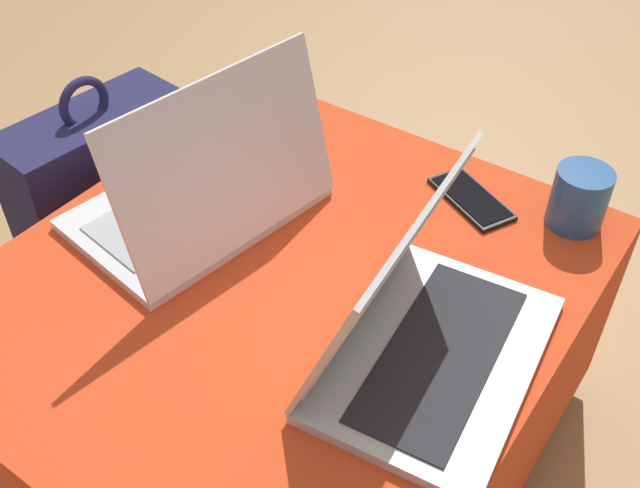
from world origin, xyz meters
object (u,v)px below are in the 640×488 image
cell_phone (471,198)px  coffee_mug (580,197)px  laptop_near (420,327)px  laptop_far (205,193)px  backpack (109,216)px

cell_phone → coffee_mug: 0.16m
laptop_near → laptop_far: bearing=76.8°
laptop_far → cell_phone: laptop_far is taller
laptop_far → backpack: size_ratio=0.75×
laptop_far → cell_phone: size_ratio=2.42×
laptop_near → backpack: laptop_near is taller
laptop_far → cell_phone: 0.42m
laptop_near → backpack: bearing=75.4°
laptop_far → coffee_mug: size_ratio=3.20×
backpack → laptop_near: bearing=88.3°
laptop_far → backpack: (0.06, 0.34, -0.25)m
cell_phone → coffee_mug: bearing=133.4°
laptop_far → laptop_near: bearing=91.9°
laptop_far → backpack: 0.42m
backpack → cell_phone: bearing=115.1°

